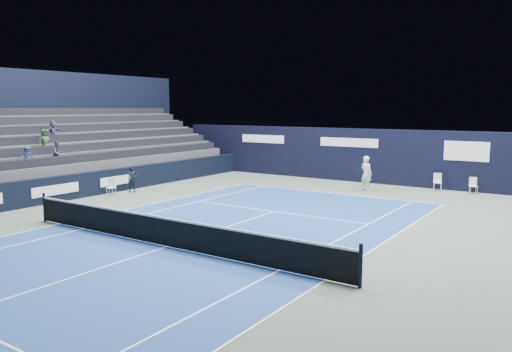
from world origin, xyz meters
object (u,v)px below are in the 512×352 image
Objects in this scene: tennis_net at (166,231)px; line_judge_chair at (112,186)px; folding_chair_back_b at (473,184)px; folding_chair_back_a at (438,181)px; tennis_player at (366,173)px.

line_judge_chair is at bearing 149.21° from tennis_net.
folding_chair_back_a is at bearing 159.04° from folding_chair_back_b.
folding_chair_back_a is 16.27m from tennis_net.
line_judge_chair is at bearing -166.64° from folding_chair_back_b.
tennis_net is (8.78, -5.23, 0.03)m from line_judge_chair.
folding_chair_back_b is at bearing 23.91° from tennis_player.
tennis_net is (-4.26, -15.70, -0.02)m from folding_chair_back_a.
folding_chair_back_b is 0.46× the size of tennis_player.
tennis_player is (-3.10, -2.11, 0.39)m from folding_chair_back_a.
line_judge_chair is at bearing -139.96° from tennis_player.
tennis_player is (1.16, 13.59, 0.41)m from tennis_net.
line_judge_chair is (-13.05, -10.47, -0.05)m from folding_chair_back_a.
folding_chair_back_a is 0.07× the size of tennis_net.
folding_chair_back_a is at bearing 74.81° from tennis_net.
folding_chair_back_a reaches higher than line_judge_chair.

